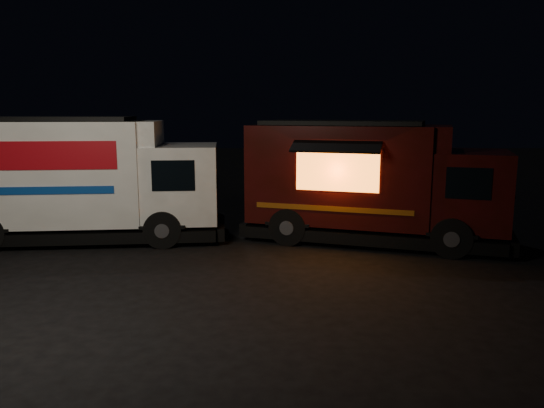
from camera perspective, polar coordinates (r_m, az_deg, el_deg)
The scene contains 3 objects.
ground at distance 11.81m, azimuth -9.28°, elevation -7.72°, with size 80.00×80.00×0.00m, color black.
white_truck at distance 15.47m, azimuth -19.29°, elevation 2.54°, with size 7.52×2.57×3.41m, color white, non-canonical shape.
red_truck at distance 14.72m, azimuth 11.10°, elevation 2.34°, with size 7.10×2.61×3.30m, color #370A0B, non-canonical shape.
Camera 1 is at (1.86, -11.10, 3.57)m, focal length 35.00 mm.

